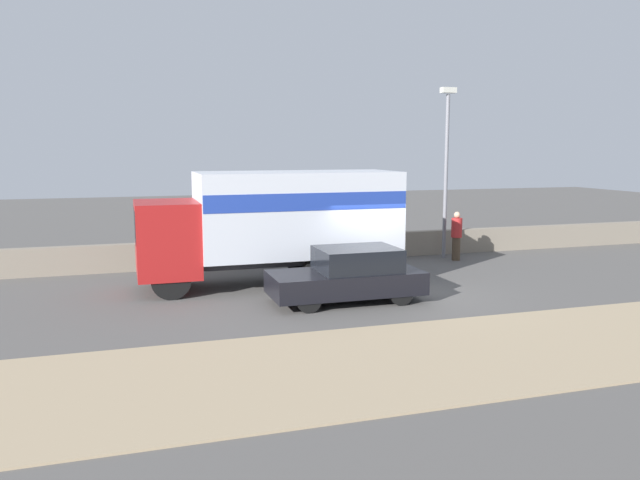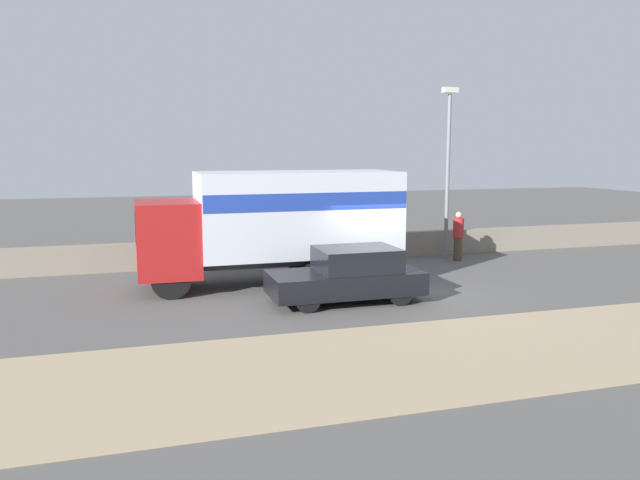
{
  "view_description": "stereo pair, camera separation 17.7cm",
  "coord_description": "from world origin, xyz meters",
  "px_view_note": "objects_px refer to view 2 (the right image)",
  "views": [
    {
      "loc": [
        -6.94,
        -16.27,
        4.14
      ],
      "look_at": [
        -1.59,
        0.68,
        1.52
      ],
      "focal_mm": 35.0,
      "sensor_mm": 36.0,
      "label": 1
    },
    {
      "loc": [
        -6.77,
        -16.32,
        4.14
      ],
      "look_at": [
        -1.59,
        0.68,
        1.52
      ],
      "focal_mm": 35.0,
      "sensor_mm": 36.0,
      "label": 2
    }
  ],
  "objects_px": {
    "box_truck": "(279,218)",
    "pedestrian": "(458,235)",
    "street_lamp": "(448,160)",
    "car_hatchback": "(349,275)"
  },
  "relations": [
    {
      "from": "box_truck",
      "to": "pedestrian",
      "type": "relative_size",
      "value": 4.3
    },
    {
      "from": "street_lamp",
      "to": "pedestrian",
      "type": "xyz_separation_m",
      "value": [
        0.2,
        -0.58,
        -2.77
      ]
    },
    {
      "from": "street_lamp",
      "to": "car_hatchback",
      "type": "bearing_deg",
      "value": -137.33
    },
    {
      "from": "car_hatchback",
      "to": "pedestrian",
      "type": "distance_m",
      "value": 7.67
    },
    {
      "from": "street_lamp",
      "to": "box_truck",
      "type": "height_order",
      "value": "street_lamp"
    },
    {
      "from": "car_hatchback",
      "to": "pedestrian",
      "type": "bearing_deg",
      "value": -141.5
    },
    {
      "from": "car_hatchback",
      "to": "pedestrian",
      "type": "xyz_separation_m",
      "value": [
        6.0,
        4.77,
        0.21
      ]
    },
    {
      "from": "car_hatchback",
      "to": "pedestrian",
      "type": "height_order",
      "value": "pedestrian"
    },
    {
      "from": "street_lamp",
      "to": "pedestrian",
      "type": "distance_m",
      "value": 2.84
    },
    {
      "from": "street_lamp",
      "to": "pedestrian",
      "type": "relative_size",
      "value": 3.49
    }
  ]
}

